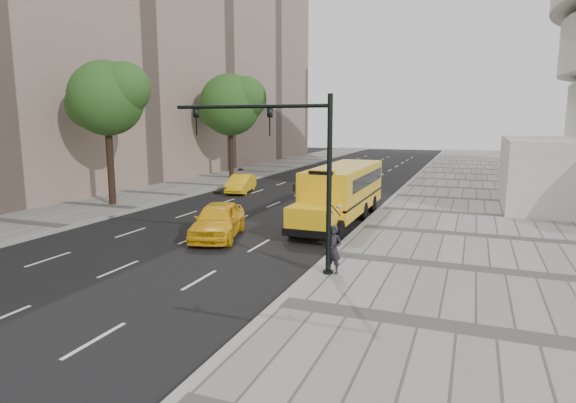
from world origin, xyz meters
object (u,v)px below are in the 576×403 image
(taxi_far, at_px, (241,184))
(pedestrian, at_px, (333,249))
(taxi_near, at_px, (218,220))
(traffic_signal, at_px, (291,161))
(tree_c, at_px, (231,104))
(school_bus, at_px, (343,188))
(tree_b, at_px, (107,98))

(taxi_far, height_order, pedestrian, pedestrian)
(taxi_near, bearing_deg, traffic_signal, -52.45)
(tree_c, xyz_separation_m, school_bus, (14.89, -15.17, -5.23))
(taxi_far, distance_m, pedestrian, 20.95)
(pedestrian, height_order, traffic_signal, traffic_signal)
(pedestrian, bearing_deg, taxi_far, 141.61)
(school_bus, bearing_deg, taxi_near, -125.48)
(tree_b, distance_m, taxi_near, 13.09)
(tree_c, distance_m, taxi_far, 11.35)
(tree_c, xyz_separation_m, pedestrian, (17.15, -25.06, -5.98))
(pedestrian, bearing_deg, tree_b, 169.28)
(tree_c, height_order, school_bus, tree_c)
(school_bus, xyz_separation_m, traffic_signal, (0.69, -9.98, 2.33))
(tree_c, height_order, taxi_near, tree_c)
(tree_b, relative_size, pedestrian, 5.32)
(tree_b, xyz_separation_m, pedestrian, (17.18, -8.64, -5.88))
(taxi_far, bearing_deg, taxi_near, -79.19)
(pedestrian, relative_size, traffic_signal, 0.27)
(tree_c, distance_m, pedestrian, 30.95)
(tree_c, xyz_separation_m, taxi_far, (4.95, -8.03, -6.30))
(school_bus, bearing_deg, taxi_far, 144.31)
(tree_b, xyz_separation_m, traffic_signal, (15.60, -8.73, -2.81))
(tree_c, distance_m, school_bus, 21.89)
(school_bus, relative_size, taxi_far, 2.76)
(tree_c, bearing_deg, taxi_near, -63.95)
(taxi_near, height_order, taxi_far, taxi_near)
(tree_b, relative_size, traffic_signal, 1.44)
(pedestrian, bearing_deg, taxi_near, 167.29)
(tree_b, height_order, tree_c, tree_c)
(tree_b, distance_m, pedestrian, 20.11)
(school_bus, bearing_deg, pedestrian, -77.10)
(tree_c, xyz_separation_m, taxi_near, (10.46, -21.39, -6.15))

